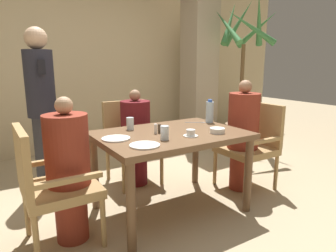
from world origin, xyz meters
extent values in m
plane|color=tan|center=(0.00, 0.00, 0.00)|extent=(16.00, 16.00, 0.00)
cube|color=#C6B289|center=(0.00, 2.45, 1.40)|extent=(8.00, 0.06, 2.80)
cube|color=tan|center=(1.74, 1.86, 1.35)|extent=(0.46, 0.46, 2.70)
cube|color=brown|center=(0.00, 0.00, 0.71)|extent=(1.28, 0.91, 0.05)
cylinder|color=brown|center=(-0.58, -0.39, 0.34)|extent=(0.07, 0.07, 0.69)
cylinder|color=brown|center=(0.58, -0.39, 0.34)|extent=(0.07, 0.07, 0.69)
cylinder|color=brown|center=(-0.58, 0.39, 0.34)|extent=(0.07, 0.07, 0.69)
cylinder|color=brown|center=(0.58, 0.39, 0.34)|extent=(0.07, 0.07, 0.69)
cube|color=#A88451|center=(-0.96, 0.00, 0.42)|extent=(0.52, 0.52, 0.07)
cube|color=#A88451|center=(-1.20, 0.00, 0.68)|extent=(0.05, 0.52, 0.45)
cube|color=#A88451|center=(-0.96, 0.24, 0.58)|extent=(0.46, 0.04, 0.04)
cube|color=#A88451|center=(-0.96, -0.24, 0.58)|extent=(0.46, 0.04, 0.04)
cylinder|color=#A88451|center=(-0.73, 0.23, 0.19)|extent=(0.04, 0.04, 0.39)
cylinder|color=#A88451|center=(-0.73, -0.23, 0.19)|extent=(0.04, 0.04, 0.39)
cylinder|color=#A88451|center=(-1.19, 0.23, 0.19)|extent=(0.04, 0.04, 0.39)
cylinder|color=#A88451|center=(-1.19, -0.23, 0.19)|extent=(0.04, 0.04, 0.39)
cylinder|color=maroon|center=(-0.90, 0.00, 0.23)|extent=(0.24, 0.24, 0.46)
cylinder|color=maroon|center=(-0.90, 0.00, 0.72)|extent=(0.32, 0.32, 0.53)
sphere|color=tan|center=(-0.90, 0.00, 1.05)|extent=(0.13, 0.13, 0.13)
cube|color=#A88451|center=(0.00, 0.77, 0.42)|extent=(0.52, 0.52, 0.07)
cube|color=#A88451|center=(0.00, 1.01, 0.68)|extent=(0.52, 0.05, 0.45)
cube|color=#A88451|center=(0.24, 0.77, 0.58)|extent=(0.04, 0.46, 0.04)
cube|color=#A88451|center=(-0.24, 0.77, 0.58)|extent=(0.04, 0.46, 0.04)
cylinder|color=#A88451|center=(0.23, 0.54, 0.19)|extent=(0.04, 0.04, 0.39)
cylinder|color=#A88451|center=(-0.23, 0.54, 0.19)|extent=(0.04, 0.04, 0.39)
cylinder|color=#A88451|center=(0.23, 1.00, 0.19)|extent=(0.04, 0.04, 0.39)
cylinder|color=#A88451|center=(-0.23, 1.00, 0.19)|extent=(0.04, 0.04, 0.39)
cylinder|color=#5B1419|center=(0.00, 0.71, 0.23)|extent=(0.24, 0.24, 0.46)
cylinder|color=#5B1419|center=(0.00, 0.71, 0.70)|extent=(0.32, 0.32, 0.48)
sphere|color=#997051|center=(0.00, 0.71, 1.00)|extent=(0.12, 0.12, 0.12)
cube|color=#A88451|center=(0.96, 0.00, 0.42)|extent=(0.52, 0.52, 0.07)
cube|color=#A88451|center=(1.20, 0.00, 0.68)|extent=(0.05, 0.52, 0.45)
cube|color=#A88451|center=(0.96, -0.24, 0.58)|extent=(0.46, 0.04, 0.04)
cube|color=#A88451|center=(0.96, 0.24, 0.58)|extent=(0.46, 0.04, 0.04)
cylinder|color=#A88451|center=(0.73, -0.23, 0.19)|extent=(0.04, 0.04, 0.39)
cylinder|color=#A88451|center=(0.73, 0.23, 0.19)|extent=(0.04, 0.04, 0.39)
cylinder|color=#A88451|center=(1.19, -0.23, 0.19)|extent=(0.04, 0.04, 0.39)
cylinder|color=#A88451|center=(1.19, 0.23, 0.19)|extent=(0.04, 0.04, 0.39)
cylinder|color=maroon|center=(0.90, 0.00, 0.23)|extent=(0.24, 0.24, 0.46)
cylinder|color=maroon|center=(0.90, 0.00, 0.75)|extent=(0.32, 0.32, 0.58)
sphere|color=#997051|center=(0.90, 0.00, 1.10)|extent=(0.13, 0.13, 0.13)
cylinder|color=#2D2D33|center=(-0.87, 1.11, 0.40)|extent=(0.22, 0.22, 0.79)
cylinder|color=#23232D|center=(-0.87, 1.11, 1.13)|extent=(0.29, 0.29, 0.67)
sphere|color=tan|center=(-0.87, 1.11, 1.58)|extent=(0.22, 0.22, 0.22)
cube|color=black|center=(-0.87, 0.94, 1.30)|extent=(0.07, 0.01, 0.14)
cylinder|color=#896B4C|center=(2.07, 1.20, 0.19)|extent=(0.46, 0.46, 0.38)
cylinder|color=brown|center=(2.07, 1.20, 0.99)|extent=(0.06, 0.06, 1.23)
cone|color=#38753D|center=(2.39, 1.25, 1.84)|extent=(0.21, 0.71, 0.55)
cone|color=#38753D|center=(2.14, 1.39, 1.94)|extent=(0.51, 0.27, 0.73)
cone|color=#38753D|center=(1.96, 1.40, 1.93)|extent=(0.53, 0.35, 0.70)
cone|color=#38753D|center=(1.77, 1.24, 1.86)|extent=(0.19, 0.69, 0.58)
cone|color=#38753D|center=(1.91, 0.90, 1.82)|extent=(0.68, 0.44, 0.51)
cone|color=#38753D|center=(2.19, 1.03, 1.95)|extent=(0.46, 0.37, 0.73)
cylinder|color=white|center=(-0.40, -0.27, 0.74)|extent=(0.23, 0.23, 0.01)
cylinder|color=white|center=(-0.50, 0.03, 0.74)|extent=(0.23, 0.23, 0.01)
cylinder|color=white|center=(0.07, -0.21, 0.74)|extent=(0.12, 0.12, 0.01)
cylinder|color=white|center=(0.07, -0.21, 0.77)|extent=(0.08, 0.08, 0.05)
cylinder|color=white|center=(0.33, -0.23, 0.76)|extent=(0.13, 0.13, 0.05)
cylinder|color=silver|center=(0.58, 0.16, 0.84)|extent=(0.08, 0.08, 0.21)
cylinder|color=#3359B2|center=(0.58, 0.16, 0.96)|extent=(0.04, 0.04, 0.02)
cylinder|color=silver|center=(-0.26, 0.29, 0.79)|extent=(0.07, 0.07, 0.11)
cylinder|color=silver|center=(-0.18, -0.19, 0.79)|extent=(0.07, 0.07, 0.11)
cylinder|color=white|center=(-0.13, 0.04, 0.78)|extent=(0.03, 0.03, 0.08)
cylinder|color=#4C3D2D|center=(-0.09, 0.04, 0.78)|extent=(0.03, 0.03, 0.08)
cube|color=silver|center=(0.43, 0.24, 0.74)|extent=(0.16, 0.11, 0.00)
cube|color=silver|center=(0.51, 0.19, 0.74)|extent=(0.04, 0.04, 0.00)
camera|label=1|loc=(-1.38, -2.17, 1.35)|focal=32.00mm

